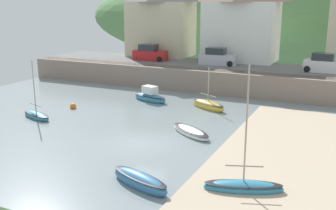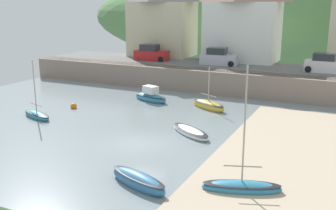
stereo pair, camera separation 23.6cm
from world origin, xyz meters
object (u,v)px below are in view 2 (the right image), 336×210
at_px(motorboat_with_cabin, 242,187).
at_px(parked_car_end_of_row, 326,64).
at_px(dinghy_open_wooden, 151,97).
at_px(mooring_buoy, 74,106).
at_px(waterfront_building_centre, 243,24).
at_px(parked_car_near_slipway, 151,54).
at_px(sailboat_white_hull, 208,105).
at_px(waterfront_building_left, 162,22).
at_px(sailboat_far_left, 190,132).
at_px(rowboat_small_beached, 37,115).
at_px(sailboat_blue_trim, 138,181).
at_px(parked_car_by_wall, 219,58).

xyz_separation_m(motorboat_with_cabin, parked_car_end_of_row, (1.69, 24.93, 2.93)).
bearing_deg(dinghy_open_wooden, mooring_buoy, -114.21).
height_order(parked_car_end_of_row, mooring_buoy, parked_car_end_of_row).
bearing_deg(waterfront_building_centre, parked_car_near_slipway, -155.94).
height_order(sailboat_white_hull, parked_car_near_slipway, parked_car_near_slipway).
relative_size(waterfront_building_left, sailboat_far_left, 2.10).
height_order(waterfront_building_centre, dinghy_open_wooden, waterfront_building_centre).
relative_size(waterfront_building_centre, rowboat_small_beached, 1.74).
distance_m(sailboat_blue_trim, sailboat_white_hull, 16.56).
bearing_deg(dinghy_open_wooden, sailboat_white_hull, 15.14).
relative_size(rowboat_small_beached, parked_car_near_slipway, 1.20).
relative_size(sailboat_blue_trim, parked_car_end_of_row, 0.99).
distance_m(sailboat_blue_trim, sailboat_far_left, 9.06).
distance_m(parked_car_by_wall, mooring_buoy, 17.83).
bearing_deg(parked_car_near_slipway, motorboat_with_cabin, -55.90).
height_order(sailboat_blue_trim, motorboat_with_cabin, motorboat_with_cabin).
distance_m(sailboat_blue_trim, parked_car_end_of_row, 27.63).
height_order(sailboat_far_left, parked_car_near_slipway, parked_car_near_slipway).
height_order(dinghy_open_wooden, sailboat_far_left, dinghy_open_wooden).
bearing_deg(parked_car_end_of_row, sailboat_far_left, -110.74).
height_order(waterfront_building_centre, motorboat_with_cabin, waterfront_building_centre).
bearing_deg(sailboat_white_hull, parked_car_by_wall, 132.02).
xyz_separation_m(sailboat_blue_trim, sailboat_white_hull, (-2.10, 16.43, -0.00)).
bearing_deg(sailboat_blue_trim, mooring_buoy, 159.28).
height_order(waterfront_building_left, waterfront_building_centre, waterfront_building_left).
bearing_deg(parked_car_near_slipway, sailboat_blue_trim, -65.74).
bearing_deg(dinghy_open_wooden, parked_car_near_slipway, 135.87).
bearing_deg(sailboat_blue_trim, sailboat_white_hull, 117.05).
bearing_deg(parked_car_near_slipway, waterfront_building_centre, 21.69).
bearing_deg(parked_car_by_wall, waterfront_building_centre, 69.60).
distance_m(waterfront_building_left, parked_car_by_wall, 11.02).
xyz_separation_m(waterfront_building_left, parked_car_by_wall, (9.37, -4.50, -3.65)).
distance_m(rowboat_small_beached, mooring_buoy, 3.89).
bearing_deg(dinghy_open_wooden, rowboat_small_beached, -103.73).
bearing_deg(motorboat_with_cabin, dinghy_open_wooden, 111.83).
height_order(parked_car_by_wall, parked_car_end_of_row, same).
distance_m(waterfront_building_left, rowboat_small_beached, 24.56).
xyz_separation_m(waterfront_building_left, waterfront_building_centre, (10.77, 0.00, -0.04)).
xyz_separation_m(dinghy_open_wooden, sailboat_far_left, (7.42, -7.74, -0.21)).
bearing_deg(parked_car_near_slipway, rowboat_small_beached, -94.30).
bearing_deg(parked_car_near_slipway, sailboat_white_hull, -44.56).
height_order(waterfront_building_left, parked_car_near_slipway, waterfront_building_left).
xyz_separation_m(sailboat_blue_trim, dinghy_open_wooden, (-8.20, 16.76, 0.11)).
bearing_deg(waterfront_building_left, parked_car_end_of_row, -12.20).
distance_m(dinghy_open_wooden, parked_car_by_wall, 10.85).
relative_size(sailboat_blue_trim, parked_car_by_wall, 0.99).
relative_size(waterfront_building_centre, parked_car_by_wall, 2.08).
xyz_separation_m(parked_car_by_wall, parked_car_end_of_row, (11.44, 0.00, 0.00)).
bearing_deg(sailboat_far_left, parked_car_end_of_row, 101.02).
distance_m(waterfront_building_centre, sailboat_blue_trim, 31.98).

